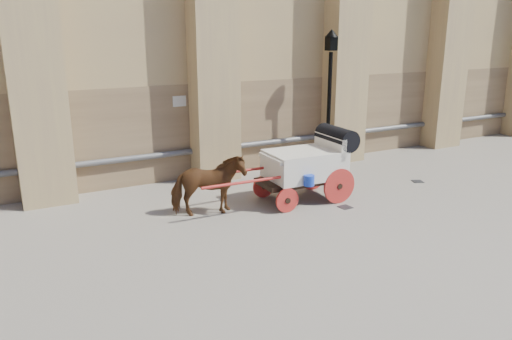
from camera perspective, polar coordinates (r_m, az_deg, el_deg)
ground at (r=13.56m, az=5.41°, el=-4.22°), size 90.00×90.00×0.00m
horse at (r=12.75m, az=-5.49°, el=-1.81°), size 1.99×1.20×1.57m
carriage at (r=13.91m, az=6.13°, el=0.91°), size 4.58×1.64×1.99m
street_lamp at (r=16.96m, az=8.37°, el=8.37°), size 0.43×0.43×4.64m
drain_grate_near at (r=13.68m, az=10.16°, el=-4.20°), size 0.34×0.34×0.01m
drain_grate_far at (r=16.51m, az=17.98°, el=-1.24°), size 0.42×0.42×0.01m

